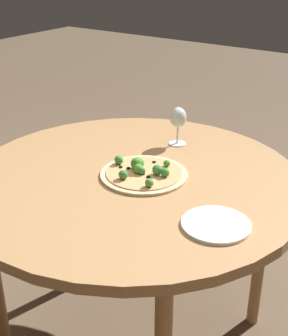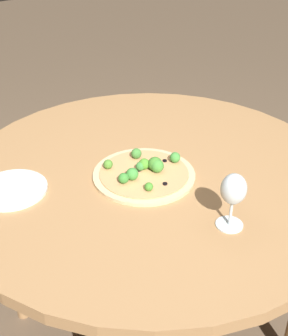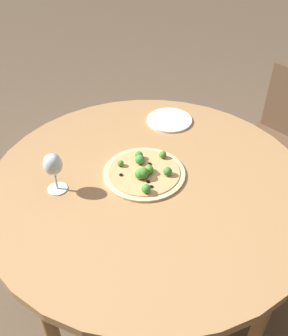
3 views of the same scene
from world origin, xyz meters
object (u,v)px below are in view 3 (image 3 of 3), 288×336
(chair, at_px, (279,141))
(plate_near, at_px, (169,120))
(wine_glass, at_px, (53,166))
(pizza, at_px, (144,172))

(chair, bearing_deg, plate_near, -109.52)
(plate_near, bearing_deg, chair, -72.14)
(chair, height_order, wine_glass, wine_glass)
(wine_glass, bearing_deg, plate_near, -48.45)
(chair, distance_m, plate_near, 0.77)
(pizza, bearing_deg, chair, -54.73)
(pizza, xyz_separation_m, plate_near, (0.36, -0.15, -0.01))
(pizza, bearing_deg, wine_glass, 99.24)
(pizza, height_order, wine_glass, wine_glass)
(pizza, distance_m, plate_near, 0.39)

